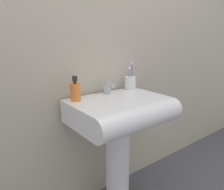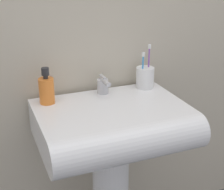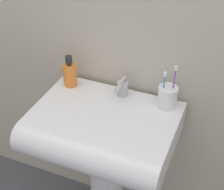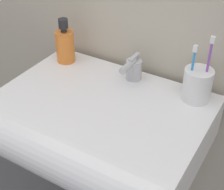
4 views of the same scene
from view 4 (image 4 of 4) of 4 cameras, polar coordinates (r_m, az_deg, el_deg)
sink_basin at (r=1.03m, az=-2.84°, el=-5.42°), size 0.62×0.47×0.14m
faucet at (r=1.09m, az=3.49°, el=4.41°), size 0.05×0.11×0.08m
toothbrush_cup at (r=1.02m, az=14.00°, el=1.74°), size 0.08×0.08×0.21m
soap_bottle at (r=1.20m, az=-7.82°, el=8.23°), size 0.06×0.06×0.16m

